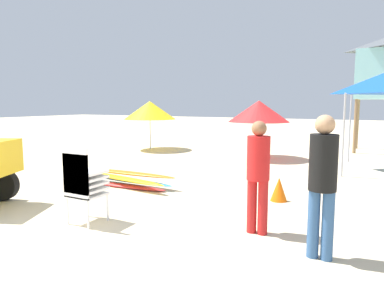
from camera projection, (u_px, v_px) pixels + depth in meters
ground at (47, 255)px, 4.22m from camera, size 80.00×80.00×0.00m
stacked_plastic_chairs at (82, 180)px, 5.20m from camera, size 0.48×0.48×1.20m
surfboard_pile at (124, 179)px, 7.72m from camera, size 2.60×0.69×0.32m
lifeguard_near_left at (323, 177)px, 4.01m from camera, size 0.32×0.32×1.72m
lifeguard_near_center at (258, 170)px, 4.82m from camera, size 0.32×0.32×1.61m
lifeguard_tower at (383, 69)px, 12.82m from camera, size 1.98×1.98×4.26m
beach_umbrella_left at (259, 111)px, 11.47m from camera, size 2.04×2.04×1.95m
beach_umbrella_mid at (150, 110)px, 13.69m from camera, size 2.06×2.06×1.94m
traffic_cone_near at (279, 189)px, 6.53m from camera, size 0.32×0.32×0.45m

